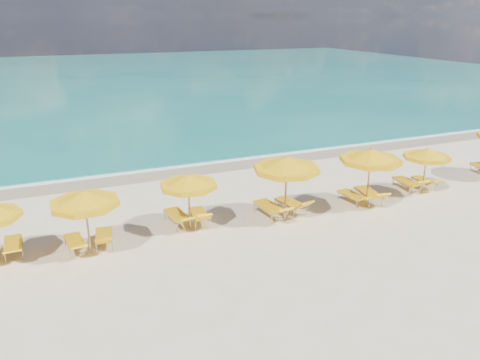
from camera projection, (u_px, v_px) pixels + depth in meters
name	position (u px, v px, depth m)	size (l,w,h in m)	color
ground_plane	(255.00, 220.00, 18.50)	(120.00, 120.00, 0.00)	beige
ocean	(101.00, 78.00, 60.26)	(120.00, 80.00, 0.30)	#136E64
wet_sand_band	(197.00, 167.00, 24.94)	(120.00, 2.60, 0.01)	tan
foam_line	(193.00, 163.00, 25.64)	(120.00, 1.20, 0.03)	white
whitecap_near	(67.00, 137.00, 31.11)	(14.00, 0.36, 0.05)	white
whitecap_far	(225.00, 105.00, 42.30)	(18.00, 0.30, 0.05)	white
umbrella_2	(84.00, 199.00, 15.27)	(3.04, 3.04, 2.33)	tan
umbrella_3	(188.00, 182.00, 17.22)	(2.66, 2.66, 2.19)	tan
umbrella_4	(287.00, 165.00, 17.93)	(2.86, 2.86, 2.63)	tan
umbrella_5	(371.00, 156.00, 19.18)	(2.65, 2.65, 2.58)	tan
umbrella_6	(427.00, 154.00, 20.90)	(2.31, 2.31, 2.11)	tan
lounger_1_right	(14.00, 248.00, 15.82)	(0.64, 1.83, 0.65)	#A5A8AD
lounger_2_left	(75.00, 245.00, 16.06)	(0.72, 1.76, 0.63)	#A5A8AD
lounger_2_right	(104.00, 240.00, 16.42)	(0.75, 1.78, 0.75)	#A5A8AD
lounger_3_left	(178.00, 219.00, 18.03)	(0.84, 1.98, 0.74)	#A5A8AD
lounger_3_right	(199.00, 218.00, 18.16)	(0.77, 1.83, 0.82)	#A5A8AD
lounger_4_left	(270.00, 211.00, 18.75)	(0.86, 2.11, 0.83)	#A5A8AD
lounger_4_right	(291.00, 207.00, 19.21)	(0.92, 1.96, 0.84)	#A5A8AD
lounger_5_left	(353.00, 198.00, 20.14)	(0.81, 1.87, 0.65)	#A5A8AD
lounger_5_right	(369.00, 197.00, 20.25)	(0.95, 2.08, 0.84)	#A5A8AD
lounger_6_left	(407.00, 185.00, 21.65)	(0.77, 1.93, 0.83)	#A5A8AD
lounger_6_right	(424.00, 183.00, 21.98)	(0.63, 1.66, 0.69)	#A5A8AD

